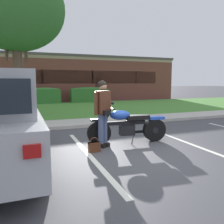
{
  "coord_description": "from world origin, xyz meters",
  "views": [
    {
      "loc": [
        -2.53,
        -4.8,
        1.67
      ],
      "look_at": [
        -0.19,
        1.1,
        0.85
      ],
      "focal_mm": 37.49,
      "sensor_mm": 36.0,
      "label": 1
    }
  ],
  "objects": [
    {
      "name": "stall_stripe_0",
      "position": [
        -1.1,
        0.2,
        0.0
      ],
      "size": [
        0.2,
        4.4,
        0.01
      ],
      "primitive_type": "cube",
      "rotation": [
        0.0,
        0.0,
        -0.02
      ],
      "color": "silver",
      "rests_on": "ground"
    },
    {
      "name": "motorcycle",
      "position": [
        0.27,
        0.89,
        0.49
      ],
      "size": [
        2.24,
        0.82,
        1.26
      ],
      "color": "black",
      "rests_on": "ground"
    },
    {
      "name": "curb_strip",
      "position": [
        0.0,
        3.47,
        0.06
      ],
      "size": [
        60.0,
        0.2,
        0.12
      ],
      "primitive_type": "cube",
      "color": "#B7B2A8",
      "rests_on": "ground"
    },
    {
      "name": "rider_person",
      "position": [
        -0.57,
        0.77,
        0.99
      ],
      "size": [
        0.52,
        0.39,
        1.7
      ],
      "color": "black",
      "rests_on": "ground"
    },
    {
      "name": "grass_lawn",
      "position": [
        0.0,
        9.29,
        0.03
      ],
      "size": [
        60.0,
        8.44,
        0.06
      ],
      "primitive_type": "cube",
      "color": "#478433",
      "rests_on": "ground"
    },
    {
      "name": "handbag",
      "position": [
        -0.92,
        0.42,
        0.14
      ],
      "size": [
        0.28,
        0.13,
        0.36
      ],
      "color": "#562D19",
      "rests_on": "ground"
    },
    {
      "name": "concrete_walk",
      "position": [
        0.0,
        4.32,
        0.04
      ],
      "size": [
        60.0,
        1.5,
        0.08
      ],
      "primitive_type": "cube",
      "color": "#B7B2A8",
      "rests_on": "ground"
    },
    {
      "name": "brick_building",
      "position": [
        -0.8,
        18.97,
        1.98
      ],
      "size": [
        24.72,
        8.86,
        3.95
      ],
      "color": "brown",
      "rests_on": "ground"
    },
    {
      "name": "ground_plane",
      "position": [
        0.0,
        0.0,
        0.0
      ],
      "size": [
        140.0,
        140.0,
        0.0
      ],
      "primitive_type": "plane",
      "color": "#424247"
    },
    {
      "name": "hedge_center_left",
      "position": [
        -0.87,
        13.42,
        0.65
      ],
      "size": [
        2.48,
        0.9,
        1.24
      ],
      "color": "#336B2D",
      "rests_on": "ground"
    },
    {
      "name": "shade_tree",
      "position": [
        -2.53,
        7.21,
        4.96
      ],
      "size": [
        4.51,
        4.51,
        6.9
      ],
      "color": "brown",
      "rests_on": "ground"
    },
    {
      "name": "stall_stripe_1",
      "position": [
        1.71,
        0.2,
        0.0
      ],
      "size": [
        0.2,
        4.4,
        0.01
      ],
      "primitive_type": "cube",
      "rotation": [
        0.0,
        0.0,
        -0.02
      ],
      "color": "silver",
      "rests_on": "ground"
    },
    {
      "name": "hedge_center_right",
      "position": [
        2.7,
        13.42,
        0.65
      ],
      "size": [
        3.02,
        0.9,
        1.24
      ],
      "color": "#336B2D",
      "rests_on": "ground"
    }
  ]
}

